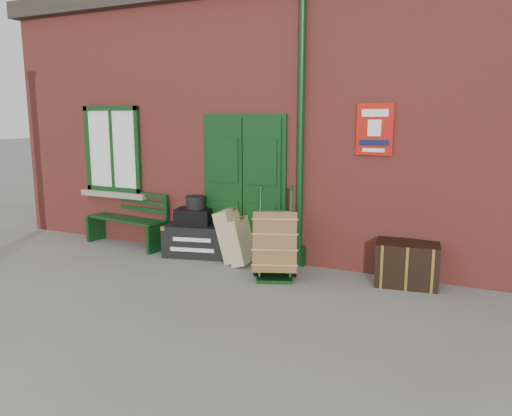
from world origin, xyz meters
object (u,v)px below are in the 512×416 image
Objects in this scene: porter_trolley at (275,244)px; houdini_trunk at (197,240)px; bench at (129,217)px; dark_trunk at (407,264)px.

houdini_trunk is at bearing 141.41° from porter_trolley.
bench reaches higher than dark_trunk.
dark_trunk is (4.75, -0.08, -0.19)m from bench.
bench is at bearing 162.56° from houdini_trunk.
porter_trolley is (1.58, -0.47, 0.22)m from houdini_trunk.
porter_trolley reaches higher than houdini_trunk.
bench reaches higher than houdini_trunk.
houdini_trunk is 0.83× the size of porter_trolley.
bench is 3.08m from porter_trolley.
houdini_trunk is at bearing 171.95° from dark_trunk.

